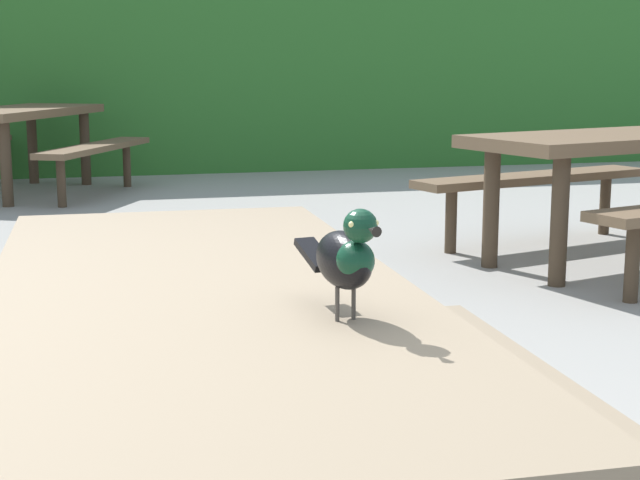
{
  "coord_description": "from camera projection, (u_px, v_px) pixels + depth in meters",
  "views": [
    {
      "loc": [
        0.05,
        -1.69,
        1.14
      ],
      "look_at": [
        0.45,
        -0.11,
        0.84
      ],
      "focal_mm": 54.44,
      "sensor_mm": 36.0,
      "label": 1
    }
  ],
  "objects": [
    {
      "name": "hedge_wall",
      "position": [
        65.0,
        68.0,
        10.37
      ],
      "size": [
        28.0,
        2.1,
        2.11
      ],
      "primitive_type": "cube",
      "color": "#2D6B28",
      "rests_on": "ground"
    },
    {
      "name": "picnic_table_foreground",
      "position": [
        202.0,
        382.0,
        1.8
      ],
      "size": [
        1.72,
        1.82,
        0.74
      ],
      "color": "#84725B",
      "rests_on": "ground"
    },
    {
      "name": "picnic_table_far_centre",
      "position": [
        19.0,
        130.0,
        8.31
      ],
      "size": [
        2.27,
        2.28,
        0.74
      ],
      "color": "brown",
      "rests_on": "ground"
    },
    {
      "name": "bird_grackle",
      "position": [
        346.0,
        256.0,
        1.5
      ],
      "size": [
        0.09,
        0.29,
        0.18
      ],
      "color": "black",
      "rests_on": "picnic_table_foreground"
    },
    {
      "name": "picnic_table_mid_right",
      "position": [
        620.0,
        166.0,
        5.46
      ],
      "size": [
        2.1,
        2.08,
        0.74
      ],
      "color": "brown",
      "rests_on": "ground"
    }
  ]
}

